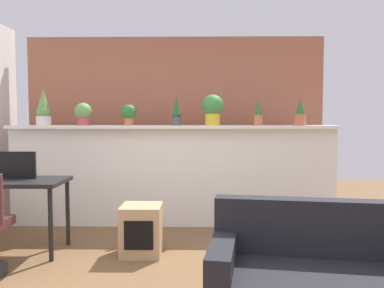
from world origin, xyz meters
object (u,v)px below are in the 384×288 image
(potted_plant_0, at_px, (43,110))
(potted_plant_5, at_px, (258,114))
(potted_plant_6, at_px, (300,114))
(side_cube_shelf, at_px, (141,230))
(potted_plant_1, at_px, (83,113))
(potted_plant_2, at_px, (129,113))
(potted_plant_4, at_px, (213,108))
(tv_monitor, at_px, (17,165))
(couch, at_px, (330,286))
(desk, at_px, (10,188))
(potted_plant_3, at_px, (177,113))

(potted_plant_0, distance_m, potted_plant_5, 2.72)
(potted_plant_6, distance_m, side_cube_shelf, 2.41)
(potted_plant_1, height_order, potted_plant_2, potted_plant_1)
(potted_plant_4, relative_size, potted_plant_6, 1.18)
(potted_plant_0, height_order, potted_plant_2, potted_plant_0)
(potted_plant_5, xyz_separation_m, tv_monitor, (-2.62, -0.95, -0.54))
(potted_plant_0, distance_m, potted_plant_4, 2.14)
(potted_plant_4, relative_size, couch, 0.23)
(potted_plant_5, height_order, side_cube_shelf, potted_plant_5)
(potted_plant_6, relative_size, side_cube_shelf, 0.65)
(desk, xyz_separation_m, tv_monitor, (0.04, 0.08, 0.22))
(potted_plant_5, distance_m, potted_plant_6, 0.51)
(potted_plant_1, height_order, tv_monitor, potted_plant_1)
(couch, bearing_deg, potted_plant_6, 80.66)
(potted_plant_2, height_order, desk, potted_plant_2)
(potted_plant_5, xyz_separation_m, side_cube_shelf, (-1.32, -1.07, -1.18))
(tv_monitor, bearing_deg, side_cube_shelf, -5.11)
(potted_plant_0, bearing_deg, potted_plant_4, -0.89)
(potted_plant_5, height_order, desk, potted_plant_5)
(potted_plant_2, relative_size, potted_plant_3, 0.73)
(potted_plant_3, bearing_deg, potted_plant_2, 176.27)
(potted_plant_4, bearing_deg, potted_plant_1, -178.91)
(potted_plant_0, relative_size, potted_plant_4, 1.18)
(potted_plant_1, relative_size, side_cube_shelf, 0.56)
(potted_plant_3, distance_m, desk, 2.07)
(desk, bearing_deg, potted_plant_6, 17.18)
(potted_plant_6, distance_m, desk, 3.41)
(potted_plant_4, distance_m, couch, 2.83)
(couch, bearing_deg, potted_plant_4, 105.55)
(desk, xyz_separation_m, couch, (2.78, -1.44, -0.38))
(potted_plant_0, relative_size, tv_monitor, 1.17)
(potted_plant_0, height_order, potted_plant_1, potted_plant_0)
(potted_plant_4, xyz_separation_m, tv_monitor, (-2.05, -0.94, -0.61))
(couch, bearing_deg, desk, 152.61)
(potted_plant_0, distance_m, potted_plant_3, 1.69)
(potted_plant_5, bearing_deg, side_cube_shelf, -141.13)
(potted_plant_3, relative_size, couch, 0.22)
(side_cube_shelf, bearing_deg, potted_plant_1, 130.21)
(potted_plant_3, distance_m, couch, 2.92)
(potted_plant_3, xyz_separation_m, potted_plant_4, (0.45, 0.03, 0.06))
(potted_plant_5, height_order, potted_plant_6, potted_plant_5)
(potted_plant_5, relative_size, potted_plant_6, 1.02)
(couch, bearing_deg, potted_plant_0, 138.60)
(potted_plant_0, bearing_deg, potted_plant_1, -6.96)
(potted_plant_4, bearing_deg, side_cube_shelf, -125.40)
(potted_plant_4, distance_m, potted_plant_5, 0.58)
(potted_plant_4, bearing_deg, potted_plant_0, 179.11)
(side_cube_shelf, distance_m, couch, 2.01)
(potted_plant_2, bearing_deg, tv_monitor, -136.42)
(potted_plant_5, bearing_deg, potted_plant_6, -5.34)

